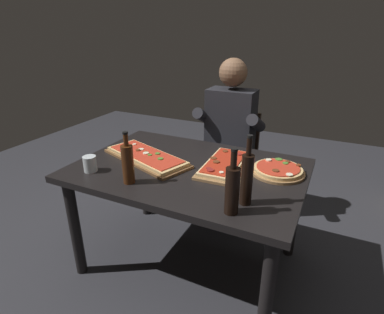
% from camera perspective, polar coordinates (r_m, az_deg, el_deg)
% --- Properties ---
extents(ground_plane, '(6.40, 6.40, 0.00)m').
position_cam_1_polar(ground_plane, '(2.34, -0.56, -18.55)').
color(ground_plane, '#2D2D33').
extents(dining_table, '(1.40, 0.96, 0.74)m').
position_cam_1_polar(dining_table, '(1.98, -0.63, -4.39)').
color(dining_table, black).
rests_on(dining_table, ground_plane).
extents(pizza_rectangular_front, '(0.68, 0.45, 0.05)m').
position_cam_1_polar(pizza_rectangular_front, '(2.06, -8.35, 0.06)').
color(pizza_rectangular_front, brown).
rests_on(pizza_rectangular_front, dining_table).
extents(pizza_rectangular_left, '(0.26, 0.49, 0.05)m').
position_cam_1_polar(pizza_rectangular_left, '(1.94, 5.95, -1.33)').
color(pizza_rectangular_left, olive).
rests_on(pizza_rectangular_left, dining_table).
extents(pizza_round_far, '(0.32, 0.32, 0.05)m').
position_cam_1_polar(pizza_round_far, '(1.92, 15.44, -2.34)').
color(pizza_round_far, olive).
rests_on(pizza_round_far, dining_table).
extents(wine_bottle_dark, '(0.06, 0.06, 0.36)m').
position_cam_1_polar(wine_bottle_dark, '(1.51, 10.01, -3.78)').
color(wine_bottle_dark, black).
rests_on(wine_bottle_dark, dining_table).
extents(oil_bottle_amber, '(0.07, 0.07, 0.32)m').
position_cam_1_polar(oil_bottle_amber, '(1.44, 7.38, -5.80)').
color(oil_bottle_amber, black).
rests_on(oil_bottle_amber, dining_table).
extents(vinegar_bottle_green, '(0.07, 0.07, 0.30)m').
position_cam_1_polar(vinegar_bottle_green, '(1.74, -11.68, -1.10)').
color(vinegar_bottle_green, '#47230F').
rests_on(vinegar_bottle_green, dining_table).
extents(tumbler_near_camera, '(0.08, 0.08, 0.10)m').
position_cam_1_polar(tumbler_near_camera, '(1.96, -18.19, -1.19)').
color(tumbler_near_camera, silver).
rests_on(tumbler_near_camera, dining_table).
extents(diner_chair, '(0.44, 0.44, 0.87)m').
position_cam_1_polar(diner_chair, '(2.76, 7.36, 0.03)').
color(diner_chair, black).
rests_on(diner_chair, ground_plane).
extents(seated_diner, '(0.53, 0.41, 1.33)m').
position_cam_1_polar(seated_diner, '(2.57, 6.77, 4.37)').
color(seated_diner, '#23232D').
rests_on(seated_diner, ground_plane).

